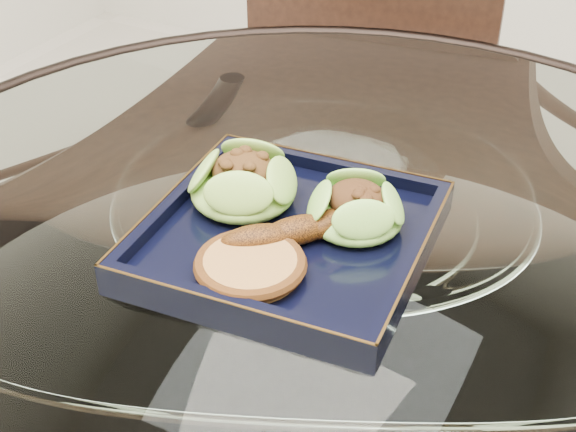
% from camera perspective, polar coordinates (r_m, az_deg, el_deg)
% --- Properties ---
extents(dining_table, '(1.13, 1.13, 0.77)m').
position_cam_1_polar(dining_table, '(0.94, 2.26, -9.00)').
color(dining_table, white).
rests_on(dining_table, ground).
extents(dining_chair, '(0.52, 0.52, 1.05)m').
position_cam_1_polar(dining_chair, '(1.36, 4.08, 5.40)').
color(dining_chair, '#331B11').
rests_on(dining_chair, ground).
extents(navy_plate, '(0.29, 0.29, 0.02)m').
position_cam_1_polar(navy_plate, '(0.80, 0.00, -1.76)').
color(navy_plate, black).
rests_on(navy_plate, dining_table).
extents(lettuce_wrap_left, '(0.12, 0.12, 0.04)m').
position_cam_1_polar(lettuce_wrap_left, '(0.83, -3.23, 2.14)').
color(lettuce_wrap_left, '#70A12E').
rests_on(lettuce_wrap_left, navy_plate).
extents(lettuce_wrap_right, '(0.10, 0.10, 0.03)m').
position_cam_1_polar(lettuce_wrap_right, '(0.80, 4.82, 0.30)').
color(lettuce_wrap_right, '#5F9C2D').
rests_on(lettuce_wrap_right, navy_plate).
extents(roasted_plantain, '(0.12, 0.13, 0.03)m').
position_cam_1_polar(roasted_plantain, '(0.78, 0.69, -1.02)').
color(roasted_plantain, '#61300A').
rests_on(roasted_plantain, navy_plate).
extents(crumb_patty, '(0.11, 0.11, 0.02)m').
position_cam_1_polar(crumb_patty, '(0.74, -2.69, -3.61)').
color(crumb_patty, '#BB833E').
rests_on(crumb_patty, navy_plate).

